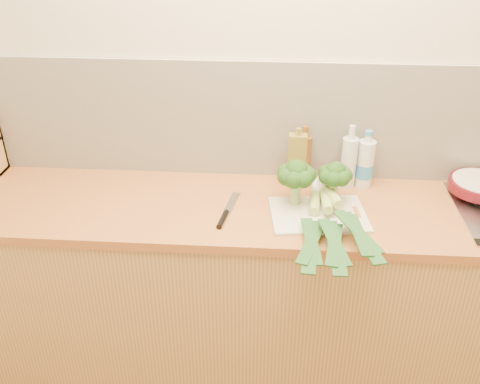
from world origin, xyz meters
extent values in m
plane|color=beige|center=(0.00, 1.50, 1.30)|extent=(3.50, 0.00, 3.50)
cube|color=silver|center=(0.00, 1.49, 1.17)|extent=(3.20, 0.02, 0.54)
cube|color=tan|center=(0.00, 1.20, 0.43)|extent=(3.20, 0.60, 0.86)
cube|color=#B26C34|center=(0.00, 1.20, 0.88)|extent=(3.20, 0.62, 0.04)
cube|color=beige|center=(0.15, 1.14, 0.91)|extent=(0.42, 0.33, 0.01)
cylinder|color=#8FAD64|center=(0.05, 1.21, 0.96)|extent=(0.04, 0.04, 0.09)
sphere|color=black|center=(0.05, 1.21, 1.06)|extent=(0.10, 0.10, 0.10)
sphere|color=black|center=(0.10, 1.21, 1.05)|extent=(0.07, 0.07, 0.07)
sphere|color=black|center=(0.08, 1.25, 1.05)|extent=(0.07, 0.07, 0.07)
sphere|color=black|center=(0.04, 1.26, 1.05)|extent=(0.07, 0.07, 0.07)
sphere|color=black|center=(0.01, 1.23, 1.05)|extent=(0.07, 0.07, 0.07)
sphere|color=black|center=(0.01, 1.19, 1.05)|extent=(0.07, 0.07, 0.07)
sphere|color=black|center=(0.04, 1.17, 1.05)|extent=(0.07, 0.07, 0.07)
sphere|color=black|center=(0.08, 1.18, 1.05)|extent=(0.07, 0.07, 0.07)
cylinder|color=#8FAD64|center=(0.21, 1.24, 0.96)|extent=(0.04, 0.04, 0.09)
sphere|color=black|center=(0.21, 1.24, 1.06)|extent=(0.09, 0.09, 0.09)
sphere|color=black|center=(0.25, 1.24, 1.04)|extent=(0.07, 0.07, 0.07)
sphere|color=black|center=(0.24, 1.27, 1.04)|extent=(0.07, 0.07, 0.07)
sphere|color=black|center=(0.20, 1.28, 1.04)|extent=(0.07, 0.07, 0.07)
sphere|color=black|center=(0.18, 1.25, 1.04)|extent=(0.07, 0.07, 0.07)
sphere|color=black|center=(0.18, 1.22, 1.04)|extent=(0.07, 0.07, 0.07)
sphere|color=black|center=(0.20, 1.20, 1.04)|extent=(0.07, 0.07, 0.07)
sphere|color=black|center=(0.24, 1.20, 1.04)|extent=(0.07, 0.07, 0.07)
cylinder|color=white|center=(0.15, 1.31, 0.93)|extent=(0.05, 0.12, 0.04)
cylinder|color=#A7C160|center=(0.13, 1.18, 0.93)|extent=(0.06, 0.15, 0.04)
cube|color=#18431D|center=(0.10, 0.89, 0.93)|extent=(0.13, 0.30, 0.02)
cube|color=#18431D|center=(0.10, 0.87, 0.94)|extent=(0.08, 0.34, 0.01)
cube|color=#18431D|center=(0.11, 0.90, 0.94)|extent=(0.07, 0.28, 0.02)
cylinder|color=white|center=(0.18, 1.31, 0.95)|extent=(0.04, 0.13, 0.04)
cylinder|color=#A7C160|center=(0.18, 1.17, 0.95)|extent=(0.05, 0.16, 0.04)
cube|color=#18431D|center=(0.19, 0.86, 0.95)|extent=(0.09, 0.30, 0.02)
cube|color=#18431D|center=(0.19, 0.84, 0.95)|extent=(0.06, 0.34, 0.01)
cube|color=#18431D|center=(0.19, 0.87, 0.96)|extent=(0.11, 0.28, 0.02)
cylinder|color=white|center=(0.18, 1.28, 0.97)|extent=(0.06, 0.11, 0.04)
cylinder|color=#A7C160|center=(0.21, 1.17, 0.97)|extent=(0.07, 0.13, 0.04)
cube|color=#18431D|center=(0.28, 0.91, 0.97)|extent=(0.07, 0.30, 0.02)
cube|color=#18431D|center=(0.28, 0.89, 0.97)|extent=(0.14, 0.34, 0.01)
cube|color=#18431D|center=(0.28, 0.92, 0.97)|extent=(0.17, 0.27, 0.02)
cube|color=silver|center=(-0.22, 1.21, 0.90)|extent=(0.06, 0.19, 0.00)
cylinder|color=black|center=(-0.24, 1.06, 0.91)|extent=(0.04, 0.12, 0.02)
cylinder|color=#540E17|center=(0.85, 1.34, 0.96)|extent=(0.27, 0.27, 0.04)
cube|color=olive|center=(0.06, 1.39, 1.02)|extent=(0.08, 0.05, 0.25)
cylinder|color=olive|center=(0.06, 1.39, 1.16)|extent=(0.02, 0.02, 0.03)
cylinder|color=silver|center=(0.29, 1.41, 1.02)|extent=(0.07, 0.07, 0.23)
cylinder|color=silver|center=(0.29, 1.41, 1.16)|extent=(0.03, 0.03, 0.06)
cylinder|color=brown|center=(0.09, 1.43, 1.01)|extent=(0.06, 0.06, 0.22)
cylinder|color=brown|center=(0.09, 1.43, 1.15)|extent=(0.03, 0.03, 0.05)
cylinder|color=silver|center=(0.36, 1.42, 1.01)|extent=(0.08, 0.08, 0.22)
cylinder|color=silver|center=(0.36, 1.42, 1.13)|extent=(0.03, 0.03, 0.03)
cylinder|color=#3587C7|center=(0.36, 1.42, 0.98)|extent=(0.08, 0.08, 0.07)
camera|label=1|loc=(-0.04, -0.76, 2.08)|focal=40.00mm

